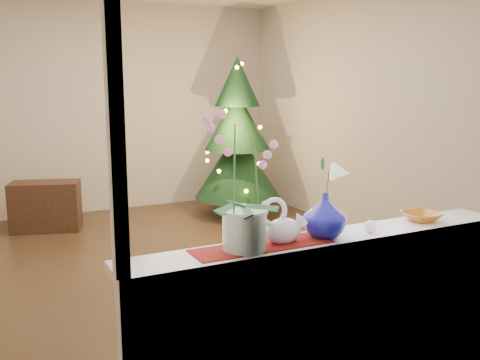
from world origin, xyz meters
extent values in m
plane|color=#3C2718|center=(0.00, 0.00, 0.00)|extent=(5.00, 5.00, 0.00)
cube|color=beige|center=(0.00, 2.50, 1.35)|extent=(4.50, 0.10, 2.70)
cube|color=beige|center=(0.00, -2.50, 1.35)|extent=(4.50, 0.10, 2.70)
cube|color=beige|center=(2.25, 0.00, 1.35)|extent=(0.10, 5.00, 2.70)
cube|color=white|center=(0.00, -2.46, 0.44)|extent=(2.20, 0.08, 0.88)
cube|color=white|center=(0.00, -2.37, 0.90)|extent=(2.20, 0.26, 0.04)
cube|color=maroon|center=(-0.38, -2.37, 0.92)|extent=(0.70, 0.20, 0.01)
imported|color=navy|center=(-0.02, -2.37, 1.05)|extent=(0.33, 0.33, 0.26)
sphere|color=white|center=(0.24, -2.41, 0.95)|extent=(0.07, 0.07, 0.06)
imported|color=#9E5D15|center=(0.65, -2.35, 0.94)|extent=(0.19, 0.19, 0.04)
cube|color=black|center=(-0.90, 1.81, 0.28)|extent=(0.83, 0.59, 0.56)
camera|label=1|loc=(-1.56, -4.51, 1.70)|focal=40.00mm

